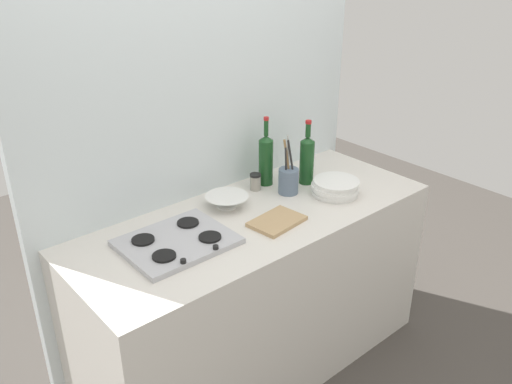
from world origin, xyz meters
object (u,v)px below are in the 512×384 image
wine_bottle_leftmost (307,159)px  wine_bottle_mid_left (266,159)px  plate_stack (335,187)px  cutting_board (277,221)px  utensil_crock (288,180)px  mixing_bowl (227,201)px  condiment_jar_front (255,182)px  stovetop_hob (177,242)px

wine_bottle_leftmost → wine_bottle_mid_left: bearing=143.0°
plate_stack → cutting_board: 0.43m
wine_bottle_leftmost → utensil_crock: bearing=-170.3°
wine_bottle_mid_left → cutting_board: (-0.25, -0.35, -0.13)m
mixing_bowl → wine_bottle_mid_left: bearing=13.8°
mixing_bowl → condiment_jar_front: bearing=14.4°
cutting_board → plate_stack: bearing=3.9°
stovetop_hob → plate_stack: plate_stack is taller
wine_bottle_leftmost → cutting_board: 0.49m
stovetop_hob → condiment_jar_front: (0.61, 0.20, 0.03)m
utensil_crock → condiment_jar_front: bearing=127.0°
condiment_jar_front → mixing_bowl: bearing=-165.6°
condiment_jar_front → utensil_crock: bearing=-53.0°
mixing_bowl → cutting_board: mixing_bowl is taller
wine_bottle_mid_left → mixing_bowl: 0.35m
stovetop_hob → plate_stack: bearing=-7.2°
wine_bottle_leftmost → wine_bottle_mid_left: size_ratio=0.94×
stovetop_hob → cutting_board: bearing=-17.4°
plate_stack → condiment_jar_front: condiment_jar_front is taller
plate_stack → cutting_board: bearing=-176.1°
utensil_crock → cutting_board: size_ratio=1.24×
wine_bottle_mid_left → condiment_jar_front: wine_bottle_mid_left is taller
stovetop_hob → wine_bottle_leftmost: bearing=5.6°
utensil_crock → stovetop_hob: bearing=-175.3°
stovetop_hob → mixing_bowl: 0.40m
cutting_board → stovetop_hob: bearing=162.6°
wine_bottle_mid_left → utensil_crock: wine_bottle_mid_left is taller
wine_bottle_leftmost → cutting_board: wine_bottle_leftmost is taller
wine_bottle_leftmost → wine_bottle_mid_left: wine_bottle_mid_left is taller
wine_bottle_leftmost → cutting_board: size_ratio=1.41×
cutting_board → utensil_crock: bearing=37.3°
wine_bottle_leftmost → utensil_crock: (-0.16, -0.03, -0.06)m
wine_bottle_mid_left → mixing_bowl: size_ratio=1.74×
mixing_bowl → wine_bottle_leftmost: bearing=-5.8°
stovetop_hob → cutting_board: (0.45, -0.14, -0.00)m
stovetop_hob → wine_bottle_leftmost: size_ratio=1.32×
plate_stack → wine_bottle_leftmost: wine_bottle_leftmost is taller
mixing_bowl → condiment_jar_front: condiment_jar_front is taller
cutting_board → wine_bottle_mid_left: bearing=55.2°
wine_bottle_mid_left → cutting_board: wine_bottle_mid_left is taller
condiment_jar_front → stovetop_hob: bearing=-162.2°
utensil_crock → cutting_board: bearing=-142.7°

